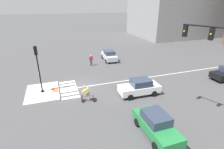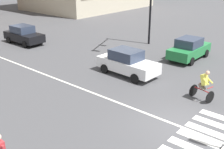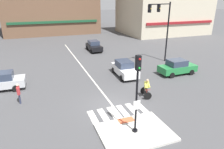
{
  "view_description": "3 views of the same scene",
  "coord_description": "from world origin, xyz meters",
  "px_view_note": "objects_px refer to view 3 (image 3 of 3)",
  "views": [
    {
      "loc": [
        17.31,
        -2.05,
        8.62
      ],
      "look_at": [
        1.06,
        3.56,
        1.51
      ],
      "focal_mm": 27.79,
      "sensor_mm": 36.0,
      "label": 1
    },
    {
      "loc": [
        -9.98,
        -4.55,
        6.57
      ],
      "look_at": [
        -0.24,
        3.77,
        1.56
      ],
      "focal_mm": 44.34,
      "sensor_mm": 36.0,
      "label": 2
    },
    {
      "loc": [
        -4.98,
        -12.73,
        7.67
      ],
      "look_at": [
        1.44,
        4.02,
        0.97
      ],
      "focal_mm": 32.17,
      "sensor_mm": 36.0,
      "label": 3
    }
  ],
  "objects_px": {
    "signal_pole": "(137,88)",
    "pedestrian_at_curb_left": "(19,92)",
    "car_white_eastbound_mid": "(124,69)",
    "car_black_eastbound_distant": "(94,46)",
    "traffic_light_mast": "(163,23)",
    "car_silver_cross_left": "(1,81)",
    "car_green_cross_right": "(177,67)",
    "cyclist": "(146,88)"
  },
  "relations": [
    {
      "from": "signal_pole",
      "to": "pedestrian_at_curb_left",
      "type": "relative_size",
      "value": 2.86
    },
    {
      "from": "car_white_eastbound_mid",
      "to": "cyclist",
      "type": "distance_m",
      "value": 5.31
    },
    {
      "from": "signal_pole",
      "to": "car_green_cross_right",
      "type": "relative_size",
      "value": 1.16
    },
    {
      "from": "car_green_cross_right",
      "to": "car_black_eastbound_distant",
      "type": "bearing_deg",
      "value": 112.17
    },
    {
      "from": "pedestrian_at_curb_left",
      "to": "car_black_eastbound_distant",
      "type": "bearing_deg",
      "value": 54.84
    },
    {
      "from": "car_green_cross_right",
      "to": "car_silver_cross_left",
      "type": "bearing_deg",
      "value": 172.53
    },
    {
      "from": "signal_pole",
      "to": "car_black_eastbound_distant",
      "type": "xyz_separation_m",
      "value": [
        3.56,
        21.22,
        -2.21
      ]
    },
    {
      "from": "signal_pole",
      "to": "car_green_cross_right",
      "type": "bearing_deg",
      "value": 40.44
    },
    {
      "from": "traffic_light_mast",
      "to": "pedestrian_at_curb_left",
      "type": "height_order",
      "value": "traffic_light_mast"
    },
    {
      "from": "cyclist",
      "to": "car_green_cross_right",
      "type": "bearing_deg",
      "value": 31.75
    },
    {
      "from": "car_green_cross_right",
      "to": "pedestrian_at_curb_left",
      "type": "bearing_deg",
      "value": -176.12
    },
    {
      "from": "car_green_cross_right",
      "to": "car_white_eastbound_mid",
      "type": "bearing_deg",
      "value": 163.94
    },
    {
      "from": "signal_pole",
      "to": "car_black_eastbound_distant",
      "type": "bearing_deg",
      "value": 80.49
    },
    {
      "from": "car_silver_cross_left",
      "to": "car_black_eastbound_distant",
      "type": "distance_m",
      "value": 16.35
    },
    {
      "from": "car_green_cross_right",
      "to": "car_black_eastbound_distant",
      "type": "height_order",
      "value": "same"
    },
    {
      "from": "car_green_cross_right",
      "to": "cyclist",
      "type": "height_order",
      "value": "cyclist"
    },
    {
      "from": "signal_pole",
      "to": "car_white_eastbound_mid",
      "type": "xyz_separation_m",
      "value": [
        3.49,
        9.32,
        -2.21
      ]
    },
    {
      "from": "signal_pole",
      "to": "pedestrian_at_curb_left",
      "type": "bearing_deg",
      "value": 135.23
    },
    {
      "from": "cyclist",
      "to": "pedestrian_at_curb_left",
      "type": "distance_m",
      "value": 10.14
    },
    {
      "from": "pedestrian_at_curb_left",
      "to": "car_green_cross_right",
      "type": "bearing_deg",
      "value": 3.88
    },
    {
      "from": "car_black_eastbound_distant",
      "to": "cyclist",
      "type": "distance_m",
      "value": 17.2
    },
    {
      "from": "car_black_eastbound_distant",
      "to": "pedestrian_at_curb_left",
      "type": "relative_size",
      "value": 2.46
    },
    {
      "from": "traffic_light_mast",
      "to": "car_silver_cross_left",
      "type": "distance_m",
      "value": 18.62
    },
    {
      "from": "traffic_light_mast",
      "to": "car_black_eastbound_distant",
      "type": "distance_m",
      "value": 11.89
    },
    {
      "from": "pedestrian_at_curb_left",
      "to": "traffic_light_mast",
      "type": "bearing_deg",
      "value": 17.98
    },
    {
      "from": "traffic_light_mast",
      "to": "car_silver_cross_left",
      "type": "height_order",
      "value": "traffic_light_mast"
    },
    {
      "from": "traffic_light_mast",
      "to": "car_white_eastbound_mid",
      "type": "xyz_separation_m",
      "value": [
        -6.19,
        -2.65,
        -4.28
      ]
    },
    {
      "from": "traffic_light_mast",
      "to": "car_silver_cross_left",
      "type": "relative_size",
      "value": 1.79
    },
    {
      "from": "car_black_eastbound_distant",
      "to": "cyclist",
      "type": "xyz_separation_m",
      "value": [
        -0.47,
        -17.19,
        0.06
      ]
    },
    {
      "from": "car_green_cross_right",
      "to": "cyclist",
      "type": "distance_m",
      "value": 7.02
    },
    {
      "from": "cyclist",
      "to": "car_black_eastbound_distant",
      "type": "bearing_deg",
      "value": 88.45
    },
    {
      "from": "car_black_eastbound_distant",
      "to": "cyclist",
      "type": "relative_size",
      "value": 2.45
    },
    {
      "from": "signal_pole",
      "to": "car_white_eastbound_mid",
      "type": "distance_m",
      "value": 10.2
    },
    {
      "from": "car_silver_cross_left",
      "to": "car_green_cross_right",
      "type": "height_order",
      "value": "same"
    },
    {
      "from": "car_green_cross_right",
      "to": "cyclist",
      "type": "relative_size",
      "value": 2.44
    },
    {
      "from": "car_white_eastbound_mid",
      "to": "traffic_light_mast",
      "type": "bearing_deg",
      "value": 23.16
    },
    {
      "from": "car_white_eastbound_mid",
      "to": "car_green_cross_right",
      "type": "bearing_deg",
      "value": -16.06
    },
    {
      "from": "car_silver_cross_left",
      "to": "car_white_eastbound_mid",
      "type": "relative_size",
      "value": 1.0
    },
    {
      "from": "car_white_eastbound_mid",
      "to": "pedestrian_at_curb_left",
      "type": "relative_size",
      "value": 2.5
    },
    {
      "from": "signal_pole",
      "to": "car_silver_cross_left",
      "type": "relative_size",
      "value": 1.15
    },
    {
      "from": "pedestrian_at_curb_left",
      "to": "car_white_eastbound_mid",
      "type": "bearing_deg",
      "value": 14.68
    },
    {
      "from": "traffic_light_mast",
      "to": "car_white_eastbound_mid",
      "type": "distance_m",
      "value": 7.97
    }
  ]
}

